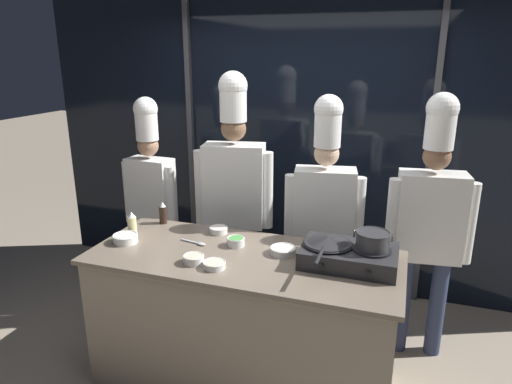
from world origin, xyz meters
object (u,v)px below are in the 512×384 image
Objects in this scene: prep_bowl_chicken at (194,259)px; chef_line at (324,208)px; squeeze_bottle_soy at (163,213)px; prep_bowl_scallions at (236,241)px; portable_stove at (349,256)px; prep_bowl_garlic at (125,238)px; chef_head at (151,189)px; chef_pastry at (430,216)px; stock_pot at (373,240)px; prep_bowl_noodles at (214,264)px; prep_bowl_bean_sprouts at (283,250)px; frying_pan at (328,240)px; squeeze_bottle_oil at (132,224)px; prep_bowl_onion at (218,230)px; chef_sous at (234,185)px; serving_spoon_slotted at (197,243)px.

prep_bowl_chicken is 1.10m from chef_line.
squeeze_bottle_soy is 1.43× the size of prep_bowl_scallions.
prep_bowl_garlic is (-1.48, -0.15, -0.03)m from portable_stove.
chef_line reaches higher than chef_head.
chef_line is at bearing -5.18° from chef_pastry.
portable_stove is 0.30× the size of chef_pastry.
stock_pot reaches higher than squeeze_bottle_soy.
prep_bowl_noodles is at bearing 140.26° from chef_head.
prep_bowl_bean_sprouts is 1.08m from chef_pastry.
squeeze_bottle_soy is 0.09× the size of chef_line.
squeeze_bottle_soy is 1.02× the size of prep_bowl_bean_sprouts.
frying_pan is 0.70m from prep_bowl_noodles.
prep_bowl_garlic is at bearing 167.71° from prep_bowl_noodles.
chef_head reaches higher than portable_stove.
squeeze_bottle_oil is 0.82m from prep_bowl_noodles.
chef_head is (-1.77, 0.67, 0.06)m from portable_stove.
prep_bowl_noodles is at bearing -154.27° from frying_pan.
stock_pot is at bearing -9.45° from squeeze_bottle_soy.
prep_bowl_chicken is at bearing -84.22° from prep_bowl_onion.
chef_head is 0.90× the size of chef_sous.
prep_bowl_noodles is 0.55m from prep_bowl_onion.
prep_bowl_noodles is at bearing -40.20° from squeeze_bottle_soy.
chef_head is (-0.26, 0.68, 0.04)m from squeeze_bottle_oil.
squeeze_bottle_oil reaches higher than serving_spoon_slotted.
portable_stove is 1.07× the size of frying_pan.
stock_pot reaches higher than prep_bowl_scallions.
prep_bowl_bean_sprouts is 0.59m from serving_spoon_slotted.
chef_line is at bearing -178.25° from chef_head.
prep_bowl_chicken is 0.50m from prep_bowl_onion.
prep_bowl_bean_sprouts is (0.48, 0.31, -0.00)m from prep_bowl_chicken.
portable_stove is 4.15× the size of prep_bowl_noodles.
prep_bowl_garlic is (-0.06, -0.40, -0.05)m from squeeze_bottle_soy.
frying_pan is 3.87× the size of prep_bowl_noodles.
prep_bowl_garlic is at bearing 49.43° from chef_sous.
chef_sous is 1.48m from chef_pastry.
prep_bowl_bean_sprouts is (0.33, -0.02, -0.01)m from prep_bowl_scallions.
frying_pan is 1.77m from chef_head.
squeeze_bottle_oil is 0.09× the size of chef_line.
chef_pastry reaches higher than chef_line.
squeeze_bottle_soy is at bearing 162.17° from prep_bowl_scallions.
squeeze_bottle_soy is 1.00× the size of squeeze_bottle_oil.
chef_line is 0.98× the size of chef_pastry.
chef_line is at bearing 75.59° from prep_bowl_bean_sprouts.
prep_bowl_onion is (-0.20, 0.52, 0.00)m from prep_bowl_noodles.
portable_stove is 0.75m from prep_bowl_scallions.
chef_head is at bearing 157.69° from frying_pan.
chef_head is (-0.29, 0.81, 0.09)m from prep_bowl_garlic.
prep_bowl_garlic is at bearing -165.47° from prep_bowl_scallions.
prep_bowl_bean_sprouts is 0.09× the size of chef_head.
serving_spoon_slotted is at bearing 15.43° from prep_bowl_garlic.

